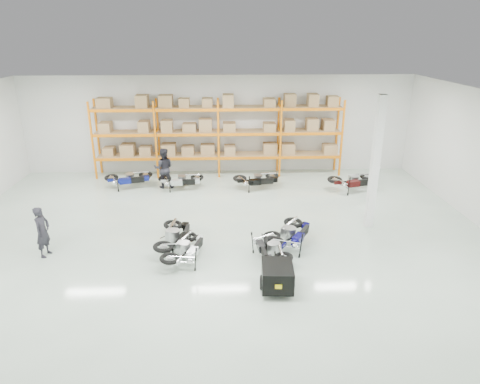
{
  "coord_description": "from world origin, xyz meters",
  "views": [
    {
      "loc": [
        0.2,
        -12.79,
        6.33
      ],
      "look_at": [
        0.77,
        1.08,
        1.1
      ],
      "focal_mm": 32.0,
      "sensor_mm": 36.0,
      "label": 1
    }
  ],
  "objects_px": {
    "moto_blue_centre": "(291,230)",
    "moto_touring_right": "(271,244)",
    "moto_back_b": "(181,177)",
    "moto_back_c": "(257,177)",
    "trailer": "(277,276)",
    "moto_silver_left": "(186,245)",
    "person_left": "(43,232)",
    "moto_back_d": "(354,178)",
    "moto_back_a": "(129,176)",
    "moto_black_far_left": "(176,233)",
    "person_back": "(164,168)"
  },
  "relations": [
    {
      "from": "moto_back_d",
      "to": "trailer",
      "type": "bearing_deg",
      "value": 136.98
    },
    {
      "from": "moto_back_d",
      "to": "person_back",
      "type": "bearing_deg",
      "value": 71.45
    },
    {
      "from": "moto_back_b",
      "to": "moto_back_c",
      "type": "bearing_deg",
      "value": -95.71
    },
    {
      "from": "moto_silver_left",
      "to": "moto_back_a",
      "type": "relative_size",
      "value": 0.97
    },
    {
      "from": "trailer",
      "to": "moto_blue_centre",
      "type": "bearing_deg",
      "value": 76.62
    },
    {
      "from": "moto_touring_right",
      "to": "moto_back_c",
      "type": "bearing_deg",
      "value": 81.79
    },
    {
      "from": "trailer",
      "to": "moto_back_b",
      "type": "bearing_deg",
      "value": 115.79
    },
    {
      "from": "moto_silver_left",
      "to": "moto_black_far_left",
      "type": "relative_size",
      "value": 0.93
    },
    {
      "from": "trailer",
      "to": "moto_touring_right",
      "type": "bearing_deg",
      "value": 93.71
    },
    {
      "from": "moto_touring_right",
      "to": "moto_back_d",
      "type": "height_order",
      "value": "moto_back_d"
    },
    {
      "from": "moto_back_c",
      "to": "person_back",
      "type": "xyz_separation_m",
      "value": [
        -3.99,
        0.31,
        0.34
      ]
    },
    {
      "from": "trailer",
      "to": "person_left",
      "type": "distance_m",
      "value": 7.06
    },
    {
      "from": "moto_blue_centre",
      "to": "moto_silver_left",
      "type": "xyz_separation_m",
      "value": [
        -3.19,
        -0.73,
        -0.05
      ]
    },
    {
      "from": "moto_blue_centre",
      "to": "person_left",
      "type": "relative_size",
      "value": 1.19
    },
    {
      "from": "moto_black_far_left",
      "to": "moto_back_b",
      "type": "distance_m",
      "value": 5.44
    },
    {
      "from": "moto_back_d",
      "to": "moto_back_a",
      "type": "bearing_deg",
      "value": 71.92
    },
    {
      "from": "moto_black_far_left",
      "to": "person_back",
      "type": "distance_m",
      "value": 5.76
    },
    {
      "from": "moto_silver_left",
      "to": "person_left",
      "type": "xyz_separation_m",
      "value": [
        -4.25,
        0.51,
        0.27
      ]
    },
    {
      "from": "person_left",
      "to": "person_back",
      "type": "bearing_deg",
      "value": -13.64
    },
    {
      "from": "moto_back_b",
      "to": "moto_back_c",
      "type": "xyz_separation_m",
      "value": [
        3.26,
        -0.09,
        0.02
      ]
    },
    {
      "from": "moto_blue_centre",
      "to": "moto_silver_left",
      "type": "distance_m",
      "value": 3.28
    },
    {
      "from": "moto_touring_right",
      "to": "person_left",
      "type": "relative_size",
      "value": 1.05
    },
    {
      "from": "trailer",
      "to": "moto_back_c",
      "type": "height_order",
      "value": "moto_back_c"
    },
    {
      "from": "moto_back_a",
      "to": "moto_back_b",
      "type": "relative_size",
      "value": 1.05
    },
    {
      "from": "moto_silver_left",
      "to": "moto_back_c",
      "type": "bearing_deg",
      "value": -95.99
    },
    {
      "from": "moto_blue_centre",
      "to": "person_back",
      "type": "bearing_deg",
      "value": -20.6
    },
    {
      "from": "person_left",
      "to": "moto_touring_right",
      "type": "bearing_deg",
      "value": -82.48
    },
    {
      "from": "moto_silver_left",
      "to": "moto_blue_centre",
      "type": "bearing_deg",
      "value": -150.25
    },
    {
      "from": "moto_blue_centre",
      "to": "moto_back_a",
      "type": "bearing_deg",
      "value": -12.76
    },
    {
      "from": "moto_touring_right",
      "to": "moto_back_d",
      "type": "bearing_deg",
      "value": 46.65
    },
    {
      "from": "moto_touring_right",
      "to": "moto_back_c",
      "type": "xyz_separation_m",
      "value": [
        0.09,
        6.11,
        0.03
      ]
    },
    {
      "from": "moto_back_a",
      "to": "person_left",
      "type": "distance_m",
      "value": 6.1
    },
    {
      "from": "trailer",
      "to": "moto_back_b",
      "type": "xyz_separation_m",
      "value": [
        -3.16,
        7.8,
        0.09
      ]
    },
    {
      "from": "moto_touring_right",
      "to": "moto_back_c",
      "type": "distance_m",
      "value": 6.11
    },
    {
      "from": "person_back",
      "to": "moto_blue_centre",
      "type": "bearing_deg",
      "value": 125.76
    },
    {
      "from": "moto_black_far_left",
      "to": "moto_back_a",
      "type": "relative_size",
      "value": 1.05
    },
    {
      "from": "moto_black_far_left",
      "to": "trailer",
      "type": "xyz_separation_m",
      "value": [
        2.84,
        -2.36,
        -0.14
      ]
    },
    {
      "from": "moto_back_a",
      "to": "moto_back_d",
      "type": "bearing_deg",
      "value": -108.74
    },
    {
      "from": "moto_blue_centre",
      "to": "moto_back_a",
      "type": "xyz_separation_m",
      "value": [
        -6.13,
        5.73,
        -0.04
      ]
    },
    {
      "from": "moto_touring_right",
      "to": "moto_back_c",
      "type": "height_order",
      "value": "moto_back_c"
    },
    {
      "from": "moto_black_far_left",
      "to": "moto_back_d",
      "type": "bearing_deg",
      "value": -140.26
    },
    {
      "from": "moto_touring_right",
      "to": "moto_back_a",
      "type": "xyz_separation_m",
      "value": [
        -5.41,
        6.48,
        0.03
      ]
    },
    {
      "from": "person_left",
      "to": "moto_blue_centre",
      "type": "bearing_deg",
      "value": -76.33
    },
    {
      "from": "person_left",
      "to": "moto_back_c",
      "type": "bearing_deg",
      "value": -38.69
    },
    {
      "from": "moto_silver_left",
      "to": "moto_black_far_left",
      "type": "height_order",
      "value": "moto_black_far_left"
    },
    {
      "from": "trailer",
      "to": "moto_back_a",
      "type": "xyz_separation_m",
      "value": [
        -5.41,
        8.07,
        0.12
      ]
    },
    {
      "from": "moto_blue_centre",
      "to": "person_left",
      "type": "bearing_deg",
      "value": 31.99
    },
    {
      "from": "moto_back_c",
      "to": "person_left",
      "type": "xyz_separation_m",
      "value": [
        -6.81,
        -5.58,
        0.25
      ]
    },
    {
      "from": "moto_blue_centre",
      "to": "moto_touring_right",
      "type": "distance_m",
      "value": 1.04
    },
    {
      "from": "moto_back_b",
      "to": "person_back",
      "type": "xyz_separation_m",
      "value": [
        -0.73,
        0.22,
        0.36
      ]
    }
  ]
}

